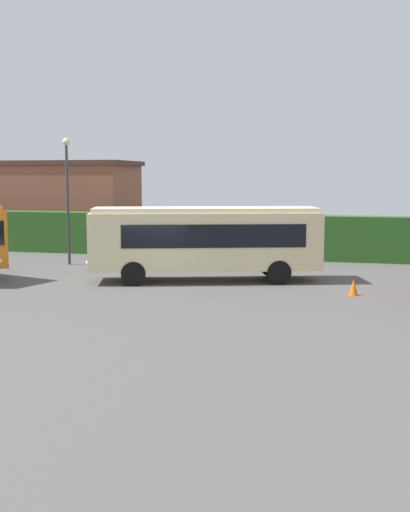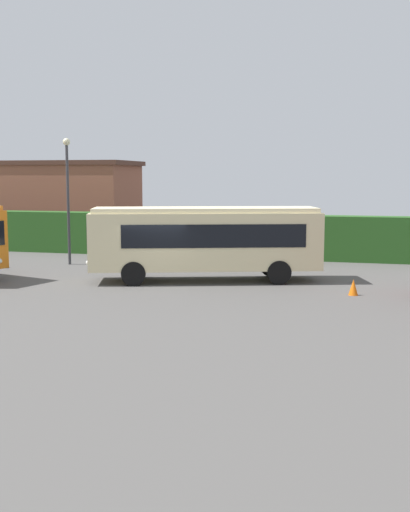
# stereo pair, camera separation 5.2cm
# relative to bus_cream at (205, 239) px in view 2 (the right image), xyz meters

# --- Properties ---
(ground_plane) EXTENTS (86.01, 86.01, 0.00)m
(ground_plane) POSITION_rel_bus_cream_xyz_m (-1.68, -1.08, -1.80)
(ground_plane) COLOR #514F4C
(bus_cream) EXTENTS (9.88, 5.05, 3.13)m
(bus_cream) POSITION_rel_bus_cream_xyz_m (0.00, 0.00, 0.00)
(bus_cream) COLOR beige
(bus_cream) RESTS_ON ground_plane
(hedge_row) EXTENTS (55.00, 1.27, 2.37)m
(hedge_row) POSITION_rel_bus_cream_xyz_m (-1.68, 7.94, -0.62)
(hedge_row) COLOR #27541F
(hedge_row) RESTS_ON ground_plane
(depot_building) EXTENTS (11.71, 5.53, 5.46)m
(depot_building) POSITION_rel_bus_cream_xyz_m (-14.42, 14.04, 0.94)
(depot_building) COLOR brown
(depot_building) RESTS_ON ground_plane
(traffic_cone) EXTENTS (0.36, 0.36, 0.60)m
(traffic_cone) POSITION_rel_bus_cream_xyz_m (6.18, -1.80, -1.50)
(traffic_cone) COLOR orange
(traffic_cone) RESTS_ON ground_plane
(lamppost) EXTENTS (0.36, 0.36, 6.31)m
(lamppost) POSITION_rel_bus_cream_xyz_m (-7.89, 3.22, 2.07)
(lamppost) COLOR #38383D
(lamppost) RESTS_ON ground_plane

